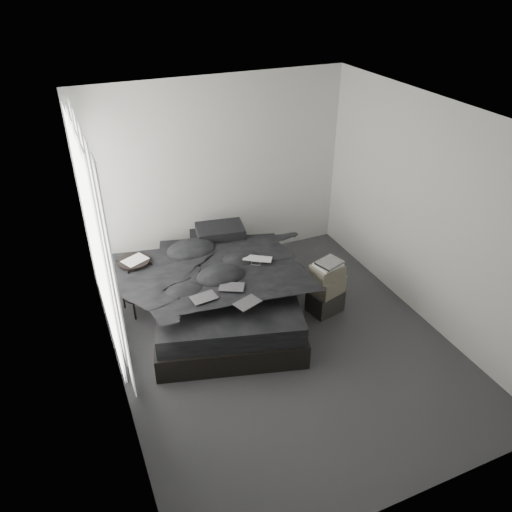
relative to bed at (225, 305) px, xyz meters
name	(u,v)px	position (x,y,z in m)	size (l,w,h in m)	color
floor	(283,345)	(0.41, -0.80, -0.15)	(3.60, 4.20, 0.01)	#37373A
ceiling	(292,120)	(0.41, -0.80, 2.45)	(3.60, 4.20, 0.01)	white
wall_back	(218,175)	(0.41, 1.30, 1.15)	(3.60, 0.01, 2.60)	silver
wall_front	(423,391)	(0.41, -2.90, 1.15)	(3.60, 0.01, 2.60)	silver
wall_left	(106,288)	(-1.39, -0.80, 1.15)	(0.01, 4.20, 2.60)	silver
wall_right	(430,216)	(2.21, -0.80, 1.15)	(0.01, 4.20, 2.60)	silver
window_left	(93,237)	(-1.37, 0.10, 1.20)	(0.02, 2.00, 2.30)	white
curtain_left	(99,242)	(-1.32, 0.10, 1.13)	(0.06, 2.12, 2.48)	white
bed	(225,305)	(0.00, 0.00, 0.00)	(1.63, 2.16, 0.29)	black
mattress	(225,287)	(0.00, 0.00, 0.26)	(1.57, 2.09, 0.23)	black
duvet	(224,273)	(-0.01, -0.05, 0.50)	(1.59, 1.84, 0.25)	black
pillow_lower	(215,240)	(0.17, 0.82, 0.45)	(0.65, 0.44, 0.15)	black
pillow_upper	(220,231)	(0.23, 0.78, 0.59)	(0.61, 0.42, 0.14)	black
laptop	(257,256)	(0.40, -0.05, 0.64)	(0.35, 0.22, 0.03)	silver
comic_a	(204,292)	(-0.40, -0.49, 0.63)	(0.27, 0.18, 0.01)	black
comic_b	(232,281)	(-0.06, -0.42, 0.64)	(0.27, 0.18, 0.01)	black
comic_c	(247,296)	(-0.01, -0.76, 0.64)	(0.27, 0.18, 0.01)	black
side_stand	(138,285)	(-0.95, 0.53, 0.21)	(0.39, 0.39, 0.72)	black
papers	(135,260)	(-0.93, 0.52, 0.58)	(0.28, 0.20, 0.01)	white
floor_books	(157,302)	(-0.74, 0.50, -0.08)	(0.13, 0.19, 0.13)	black
box_lower	(325,301)	(1.17, -0.41, 0.00)	(0.39, 0.31, 0.29)	black
box_mid	(328,284)	(1.18, -0.42, 0.25)	(0.37, 0.29, 0.22)	#6E6857
box_upper	(327,271)	(1.16, -0.41, 0.44)	(0.35, 0.28, 0.15)	#6E6857
art_book_white	(328,265)	(1.17, -0.41, 0.53)	(0.30, 0.24, 0.03)	silver
art_book_snake	(330,263)	(1.18, -0.42, 0.56)	(0.29, 0.23, 0.03)	silver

